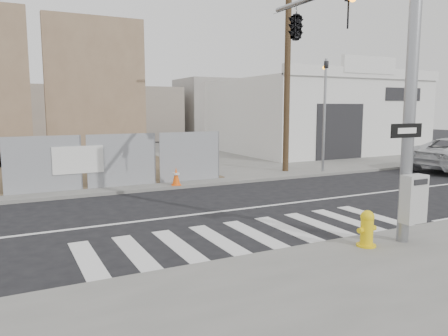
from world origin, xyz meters
name	(u,v)px	position (x,y,z in m)	size (l,w,h in m)	color
ground	(211,213)	(0.00, 0.00, 0.00)	(100.00, 100.00, 0.00)	black
sidewalk_far	(108,160)	(0.00, 14.00, 0.06)	(50.00, 20.00, 0.12)	slate
signal_pole	(328,44)	(2.49, -2.05, 4.78)	(0.96, 5.87, 7.00)	gray
far_signal_pole	(325,99)	(8.00, 4.60, 3.48)	(0.16, 0.20, 5.60)	gray
concrete_wall_right	(97,103)	(-0.50, 14.08, 3.38)	(5.50, 1.30, 8.00)	#7A6149
auto_shop	(313,116)	(14.00, 12.97, 2.54)	(12.00, 10.20, 5.95)	silver
utility_pole_right	(288,61)	(6.50, 5.50, 5.20)	(1.60, 0.28, 10.00)	#453520
fire_hydrant	(367,229)	(1.50, -4.71, 0.51)	(0.50, 0.49, 0.79)	yellow
traffic_cone_d	(176,176)	(0.49, 4.22, 0.46)	(0.44, 0.44, 0.70)	#FF5A0D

